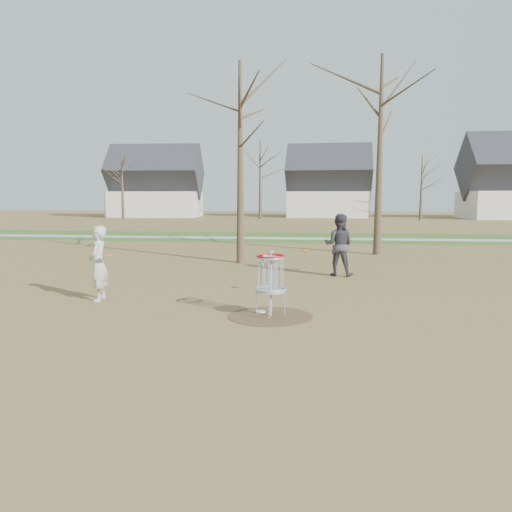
{
  "coord_description": "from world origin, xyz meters",
  "views": [
    {
      "loc": [
        1.01,
        -10.24,
        2.5
      ],
      "look_at": [
        -0.5,
        1.5,
        1.1
      ],
      "focal_mm": 35.0,
      "sensor_mm": 36.0,
      "label": 1
    }
  ],
  "objects": [
    {
      "name": "ground",
      "position": [
        0.0,
        0.0,
        0.0
      ],
      "size": [
        160.0,
        160.0,
        0.0
      ],
      "primitive_type": "plane",
      "color": "brown",
      "rests_on": "ground"
    },
    {
      "name": "green_band",
      "position": [
        0.0,
        21.0,
        0.01
      ],
      "size": [
        160.0,
        8.0,
        0.01
      ],
      "primitive_type": "cube",
      "color": "#2D5119",
      "rests_on": "ground"
    },
    {
      "name": "footpath",
      "position": [
        0.0,
        20.0,
        0.01
      ],
      "size": [
        160.0,
        1.5,
        0.01
      ],
      "primitive_type": "cube",
      "color": "#9E9E99",
      "rests_on": "green_band"
    },
    {
      "name": "dirt_circle",
      "position": [
        0.0,
        0.0,
        0.01
      ],
      "size": [
        1.8,
        1.8,
        0.01
      ],
      "primitive_type": "cylinder",
      "color": "#47331E",
      "rests_on": "ground"
    },
    {
      "name": "player_standing",
      "position": [
        -4.29,
        1.09,
        0.91
      ],
      "size": [
        0.54,
        0.72,
        1.82
      ],
      "primitive_type": "imported",
      "rotation": [
        0.0,
        0.0,
        -1.41
      ],
      "color": "#BABABA",
      "rests_on": "ground"
    },
    {
      "name": "player_throwing",
      "position": [
        1.62,
        5.77,
        0.99
      ],
      "size": [
        1.1,
        0.93,
        1.98
      ],
      "primitive_type": "imported",
      "rotation": [
        0.0,
        0.0,
        2.93
      ],
      "color": "#35353A",
      "rests_on": "ground"
    },
    {
      "name": "disc_grounded",
      "position": [
        -0.25,
        0.33,
        0.02
      ],
      "size": [
        0.22,
        0.22,
        0.02
      ],
      "primitive_type": "cylinder",
      "color": "silver",
      "rests_on": "dirt_circle"
    },
    {
      "name": "discs_in_play",
      "position": [
        -1.53,
        1.44,
        1.17
      ],
      "size": [
        4.79,
        1.41,
        0.08
      ],
      "color": "#FF5B0D",
      "rests_on": "ground"
    },
    {
      "name": "disc_golf_basket",
      "position": [
        0.0,
        0.0,
        0.91
      ],
      "size": [
        0.64,
        0.64,
        1.35
      ],
      "color": "#9EA3AD",
      "rests_on": "ground"
    },
    {
      "name": "bare_trees",
      "position": [
        1.78,
        35.79,
        5.35
      ],
      "size": [
        52.62,
        44.98,
        9.0
      ],
      "color": "#382B1E",
      "rests_on": "ground"
    },
    {
      "name": "houses_row",
      "position": [
        4.32,
        52.56,
        3.52
      ],
      "size": [
        56.51,
        10.01,
        7.26
      ],
      "color": "silver",
      "rests_on": "ground"
    }
  ]
}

